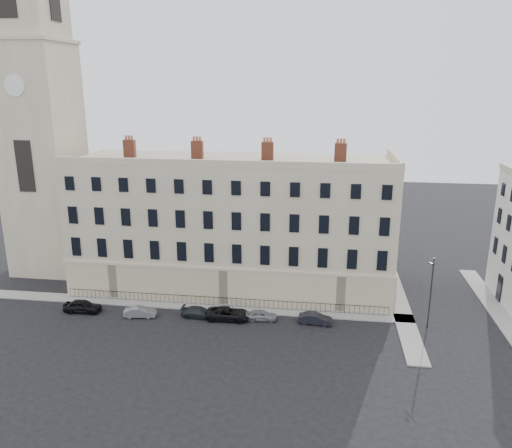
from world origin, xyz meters
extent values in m
plane|color=black|center=(0.00, 0.00, 0.00)|extent=(160.00, 160.00, 0.00)
cube|color=#BBA98B|center=(-6.00, 12.00, 7.50)|extent=(36.00, 12.00, 15.00)
cube|color=beige|center=(-6.00, 5.92, 2.00)|extent=(36.10, 0.18, 4.00)
cube|color=beige|center=(12.08, 12.00, 2.00)|extent=(0.18, 12.10, 4.00)
cube|color=#BBA98B|center=(-6.00, 6.15, 15.40)|extent=(36.00, 0.35, 0.80)
cube|color=#BBA98B|center=(11.85, 12.00, 15.40)|extent=(0.35, 12.00, 0.80)
cube|color=brown|center=(-18.00, 12.00, 16.00)|extent=(1.30, 0.70, 2.00)
cube|color=brown|center=(-10.00, 12.00, 16.00)|extent=(1.30, 0.70, 2.00)
cube|color=brown|center=(-2.00, 12.00, 16.00)|extent=(1.30, 0.70, 2.00)
cube|color=brown|center=(6.00, 12.00, 16.00)|extent=(1.30, 0.70, 2.00)
cube|color=#BBA98B|center=(-30.00, 14.00, 14.00)|extent=(8.00, 8.00, 28.00)
cylinder|color=white|center=(-30.00, 9.94, 23.00)|extent=(2.40, 0.14, 2.40)
cube|color=gray|center=(-10.00, 5.00, 0.06)|extent=(48.00, 2.00, 0.12)
cube|color=gray|center=(13.00, 8.00, 0.06)|extent=(2.00, 24.00, 0.12)
cube|color=gray|center=(23.00, 10.00, 0.06)|extent=(2.00, 20.00, 0.12)
cube|color=black|center=(-6.00, 5.40, 1.02)|extent=(35.00, 0.04, 0.04)
cube|color=black|center=(-6.00, 5.40, 0.12)|extent=(35.00, 0.04, 0.04)
imported|color=black|center=(-20.36, 2.06, 0.67)|extent=(4.00, 1.74, 1.34)
imported|color=slate|center=(-13.97, 1.82, 0.54)|extent=(3.40, 1.60, 1.08)
imported|color=#1F242A|center=(-7.88, 2.58, 0.54)|extent=(3.79, 1.69, 1.08)
imported|color=black|center=(-4.84, 2.51, 0.63)|extent=(4.59, 2.23, 1.26)
imported|color=gray|center=(-1.46, 2.81, 0.54)|extent=(3.24, 1.45, 1.08)
imported|color=black|center=(4.01, 2.74, 0.56)|extent=(3.48, 1.45, 1.12)
cylinder|color=#2D2D32|center=(15.00, 3.47, 3.64)|extent=(0.15, 0.15, 7.28)
cylinder|color=#2D2D32|center=(14.75, 2.88, 7.19)|extent=(0.62, 1.29, 0.09)
cube|color=#2D2D32|center=(14.50, 2.30, 7.15)|extent=(0.33, 0.48, 0.11)
camera|label=1|loc=(4.35, -43.03, 23.40)|focal=35.00mm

